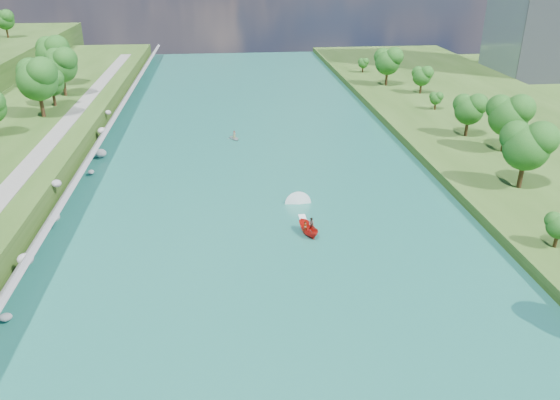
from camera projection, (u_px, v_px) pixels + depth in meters
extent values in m
plane|color=#2D5119|center=(270.00, 271.00, 59.26)|extent=(260.00, 260.00, 0.00)
cube|color=#196055|center=(257.00, 196.00, 77.33)|extent=(55.00, 240.00, 0.10)
cube|color=slate|center=(68.00, 192.00, 74.10)|extent=(3.54, 236.00, 4.05)
ellipsoid|color=gray|center=(6.00, 317.00, 50.57)|extent=(1.19, 0.99, 0.70)
ellipsoid|color=gray|center=(25.00, 259.00, 57.27)|extent=(1.70, 1.37, 1.31)
ellipsoid|color=gray|center=(54.00, 217.00, 66.91)|extent=(1.40, 1.68, 0.91)
ellipsoid|color=gray|center=(56.00, 183.00, 73.02)|extent=(1.30, 1.26, 1.01)
ellipsoid|color=gray|center=(91.00, 172.00, 83.91)|extent=(0.92, 1.13, 0.64)
ellipsoid|color=gray|center=(101.00, 153.00, 90.66)|extent=(1.87, 1.62, 1.37)
ellipsoid|color=gray|center=(102.00, 131.00, 98.86)|extent=(1.50, 1.84, 1.11)
ellipsoid|color=gray|center=(108.00, 112.00, 107.63)|extent=(1.22, 1.28, 0.86)
cube|color=gray|center=(14.00, 182.00, 72.73)|extent=(3.00, 200.00, 0.10)
ellipsoid|color=#165317|center=(38.00, 82.00, 99.23)|extent=(7.75, 7.75, 12.92)
ellipsoid|color=#165317|center=(52.00, 84.00, 107.26)|extent=(5.15, 5.15, 8.59)
ellipsoid|color=#165317|center=(61.00, 67.00, 114.40)|extent=(7.16, 7.16, 11.93)
ellipsoid|color=#165317|center=(53.00, 56.00, 123.32)|extent=(7.85, 7.85, 13.09)
ellipsoid|color=#165317|center=(559.00, 227.00, 59.96)|extent=(2.99, 2.99, 4.98)
ellipsoid|color=#165317|center=(526.00, 149.00, 74.14)|extent=(6.75, 6.75, 11.25)
ellipsoid|color=#165317|center=(508.00, 118.00, 87.93)|extent=(6.72, 6.72, 11.20)
ellipsoid|color=#165317|center=(469.00, 111.00, 95.86)|extent=(5.41, 5.41, 9.02)
ellipsoid|color=#165317|center=(436.00, 99.00, 113.13)|extent=(2.63, 2.63, 4.39)
ellipsoid|color=#165317|center=(422.00, 77.00, 125.46)|extent=(4.48, 4.48, 7.47)
ellipsoid|color=#165317|center=(388.00, 63.00, 132.45)|extent=(6.48, 6.48, 10.80)
ellipsoid|color=#165317|center=(363.00, 64.00, 148.14)|extent=(2.76, 2.76, 4.60)
ellipsoid|color=#165317|center=(5.00, 21.00, 155.29)|extent=(5.46, 5.46, 9.10)
imported|color=red|center=(308.00, 229.00, 66.39)|extent=(2.62, 4.22, 1.53)
imported|color=#66605B|center=(305.00, 227.00, 65.83)|extent=(0.67, 0.55, 1.59)
imported|color=#66605B|center=(312.00, 224.00, 66.73)|extent=(0.97, 0.97, 1.59)
cube|color=white|center=(304.00, 223.00, 69.41)|extent=(0.90, 5.00, 0.06)
imported|color=#9CA0A4|center=(234.00, 138.00, 100.32)|extent=(2.84, 3.20, 0.55)
imported|color=#66605B|center=(234.00, 134.00, 100.04)|extent=(0.72, 0.52, 1.36)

